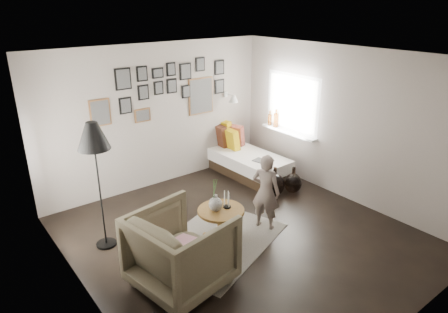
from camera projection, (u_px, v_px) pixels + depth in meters
ground at (242, 236)px, 5.92m from camera, size 4.80×4.80×0.00m
wall_back at (157, 117)px, 7.21m from camera, size 4.50×0.00×4.50m
wall_front at (412, 228)px, 3.68m from camera, size 4.50×0.00×4.50m
wall_left at (80, 202)px, 4.16m from camera, size 0.00×4.80×4.80m
wall_right at (345, 125)px, 6.73m from camera, size 0.00×4.80×4.80m
ceiling at (245, 57)px, 4.97m from camera, size 4.80×4.80×0.00m
door_left at (51, 184)px, 5.14m from camera, size 0.00×2.14×2.14m
window_right at (283, 128)px, 7.81m from camera, size 0.15×1.32×1.30m
gallery_wall at (170, 90)px, 7.20m from camera, size 2.74×0.03×1.08m
wall_sconce at (233, 98)px, 7.84m from camera, size 0.18×0.36×0.16m
rug at (217, 241)px, 5.78m from camera, size 2.29×1.94×0.01m
pedestal_table at (221, 227)px, 5.70m from camera, size 0.66×0.66×0.52m
vase at (215, 201)px, 5.52m from camera, size 0.19×0.19×0.47m
candles at (227, 200)px, 5.62m from camera, size 0.11×0.11×0.25m
daybed at (241, 158)px, 8.05m from camera, size 0.90×2.02×0.95m
magazine_on_daybed at (261, 161)px, 7.50m from camera, size 0.27×0.33×0.02m
armchair at (182, 250)px, 4.75m from camera, size 1.23×1.20×0.97m
armchair_cushion at (181, 248)px, 4.80m from camera, size 0.50×0.51×0.20m
floor_lamp at (94, 141)px, 5.13m from camera, size 0.43×0.43×1.83m
demijohn_large at (274, 185)px, 7.08m from camera, size 0.36×0.36×0.54m
demijohn_small at (293, 183)px, 7.20m from camera, size 0.32×0.32×0.49m
child at (266, 192)px, 5.94m from camera, size 0.45×0.52×1.19m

